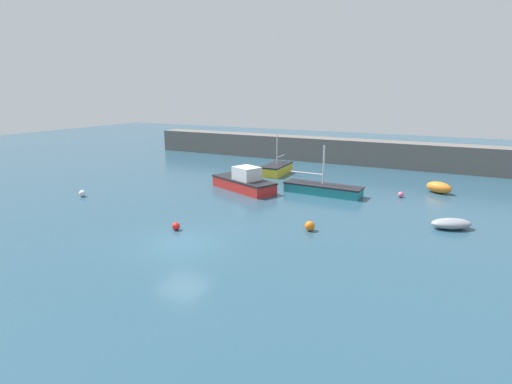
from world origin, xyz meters
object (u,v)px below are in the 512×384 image
at_px(fishing_dinghy_green, 439,187).
at_px(sailboat_twin_hulled, 277,169).
at_px(mooring_buoy_orange, 310,226).
at_px(mooring_buoy_red, 176,226).
at_px(motorboat_with_cabin, 244,182).
at_px(dinghy_near_pier, 451,224).
at_px(mooring_buoy_white, 82,193).
at_px(mooring_buoy_pink, 401,195).
at_px(sailboat_short_mast, 323,189).

bearing_deg(fishing_dinghy_green, sailboat_twin_hulled, 22.68).
relative_size(mooring_buoy_orange, mooring_buoy_red, 1.24).
distance_m(motorboat_with_cabin, sailboat_twin_hulled, 6.96).
distance_m(motorboat_with_cabin, dinghy_near_pier, 14.94).
bearing_deg(motorboat_with_cabin, dinghy_near_pier, -167.11).
bearing_deg(dinghy_near_pier, motorboat_with_cabin, -37.10).
xyz_separation_m(mooring_buoy_orange, mooring_buoy_white, (-17.40, -0.67, -0.04)).
relative_size(mooring_buoy_red, mooring_buoy_pink, 1.08).
distance_m(mooring_buoy_orange, mooring_buoy_pink, 10.43).
bearing_deg(sailboat_short_mast, motorboat_with_cabin, -161.33).
bearing_deg(mooring_buoy_pink, sailboat_short_mast, -162.41).
relative_size(fishing_dinghy_green, sailboat_short_mast, 0.37).
xyz_separation_m(motorboat_with_cabin, mooring_buoy_white, (-9.65, -7.15, -0.43)).
distance_m(dinghy_near_pier, sailboat_twin_hulled, 17.81).
bearing_deg(mooring_buoy_red, dinghy_near_pier, 28.20).
distance_m(motorboat_with_cabin, sailboat_short_mast, 6.06).
relative_size(sailboat_short_mast, mooring_buoy_pink, 14.58).
bearing_deg(fishing_dinghy_green, mooring_buoy_red, 78.18).
relative_size(sailboat_short_mast, sailboat_twin_hulled, 1.42).
distance_m(fishing_dinghy_green, mooring_buoy_white, 26.70).
bearing_deg(sailboat_short_mast, mooring_buoy_red, -109.62).
distance_m(sailboat_short_mast, sailboat_twin_hulled, 8.15).
bearing_deg(motorboat_with_cabin, mooring_buoy_orange, 162.66).
height_order(fishing_dinghy_green, dinghy_near_pier, fishing_dinghy_green).
height_order(mooring_buoy_orange, mooring_buoy_pink, mooring_buoy_orange).
relative_size(mooring_buoy_pink, mooring_buoy_white, 0.87).
bearing_deg(mooring_buoy_pink, mooring_buoy_red, -127.49).
relative_size(dinghy_near_pier, mooring_buoy_pink, 6.11).
xyz_separation_m(sailboat_short_mast, mooring_buoy_orange, (1.93, -8.14, -0.12)).
height_order(sailboat_short_mast, mooring_buoy_red, sailboat_short_mast).
distance_m(motorboat_with_cabin, mooring_buoy_pink, 11.70).
bearing_deg(mooring_buoy_pink, mooring_buoy_white, -153.23).
height_order(fishing_dinghy_green, mooring_buoy_red, fishing_dinghy_green).
bearing_deg(fishing_dinghy_green, dinghy_near_pier, 124.07).
bearing_deg(mooring_buoy_white, dinghy_near_pier, 10.79).
xyz_separation_m(fishing_dinghy_green, mooring_buoy_pink, (-2.37, -2.68, -0.23)).
height_order(fishing_dinghy_green, sailboat_twin_hulled, sailboat_twin_hulled).
bearing_deg(motorboat_with_cabin, sailboat_twin_hulled, -64.34).
xyz_separation_m(sailboat_twin_hulled, mooring_buoy_orange, (8.13, -13.43, -0.19)).
relative_size(motorboat_with_cabin, sailboat_twin_hulled, 1.45).
relative_size(sailboat_twin_hulled, mooring_buoy_pink, 10.27).
distance_m(sailboat_twin_hulled, mooring_buoy_pink, 12.12).
distance_m(fishing_dinghy_green, sailboat_twin_hulled, 13.97).
xyz_separation_m(mooring_buoy_red, mooring_buoy_white, (-10.74, 2.66, 0.02)).
bearing_deg(mooring_buoy_pink, mooring_buoy_orange, -109.30).
bearing_deg(mooring_buoy_red, sailboat_twin_hulled, 94.99).
height_order(dinghy_near_pier, sailboat_twin_hulled, sailboat_twin_hulled).
height_order(dinghy_near_pier, mooring_buoy_orange, dinghy_near_pier).
relative_size(mooring_buoy_orange, mooring_buoy_white, 1.16).
distance_m(motorboat_with_cabin, mooring_buoy_orange, 10.11).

